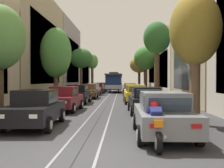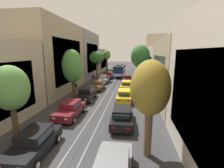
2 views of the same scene
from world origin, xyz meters
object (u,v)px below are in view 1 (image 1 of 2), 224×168
at_px(pedestrian_on_right_pavement, 76,88).
at_px(parked_car_green_far_left, 101,87).
at_px(parked_car_black_near_left, 35,108).
at_px(street_tree_kerb_right_second, 157,40).
at_px(parked_car_maroon_second_left, 64,99).
at_px(street_tree_kerb_right_fourth, 139,65).
at_px(street_tree_kerb_left_mid, 81,59).
at_px(street_tree_kerb_left_fourth, 92,63).
at_px(parked_car_yellow_mid_right, 135,94).
at_px(parked_car_brown_fourth_left, 88,91).
at_px(street_tree_kerb_left_second, 56,53).
at_px(parked_car_black_mid_left, 78,94).
at_px(parked_car_silver_fifth_left, 93,89).
at_px(cable_car_trolley, 114,82).
at_px(street_tree_kerb_right_near, 195,31).
at_px(parked_car_grey_near_right, 163,114).
at_px(parked_car_yellow_fourth_right, 132,91).
at_px(pedestrian_on_left_pavement, 55,91).
at_px(parked_car_maroon_sixth_left, 98,88).
at_px(parked_car_black_second_right, 145,100).
at_px(parked_car_maroon_fifth_right, 130,89).
at_px(street_tree_kerb_right_mid, 146,59).
at_px(motorcycle_with_rider, 155,125).

bearing_deg(pedestrian_on_right_pavement, parked_car_green_far_left, 76.93).
relative_size(parked_car_black_near_left, street_tree_kerb_right_second, 0.61).
bearing_deg(parked_car_maroon_second_left, street_tree_kerb_right_fourth, 77.62).
distance_m(street_tree_kerb_left_mid, street_tree_kerb_left_fourth, 11.85).
xyz_separation_m(parked_car_yellow_mid_right, pedestrian_on_right_pavement, (-7.35, 12.59, 0.13)).
bearing_deg(parked_car_brown_fourth_left, street_tree_kerb_left_second, -112.81).
bearing_deg(parked_car_black_mid_left, parked_car_silver_fifth_left, 89.98).
bearing_deg(cable_car_trolley, street_tree_kerb_right_near, -81.93).
xyz_separation_m(parked_car_maroon_second_left, parked_car_grey_near_right, (5.17, -7.57, 0.00)).
distance_m(parked_car_yellow_fourth_right, pedestrian_on_left_pavement, 8.38).
bearing_deg(parked_car_maroon_sixth_left, parked_car_black_second_right, -78.33).
height_order(parked_car_black_second_right, parked_car_yellow_mid_right, same).
bearing_deg(parked_car_maroon_second_left, street_tree_kerb_left_second, 108.70).
relative_size(parked_car_silver_fifth_left, parked_car_maroon_fifth_right, 1.00).
distance_m(parked_car_maroon_sixth_left, parked_car_maroon_fifth_right, 6.42).
xyz_separation_m(parked_car_maroon_fifth_right, street_tree_kerb_right_near, (2.13, -23.99, 3.38)).
bearing_deg(street_tree_kerb_right_second, pedestrian_on_left_pavement, 164.74).
height_order(parked_car_maroon_second_left, parked_car_black_second_right, same).
bearing_deg(street_tree_kerb_right_near, street_tree_kerb_right_mid, 89.69).
bearing_deg(parked_car_black_second_right, pedestrian_on_left_pavement, 128.22).
xyz_separation_m(parked_car_green_far_left, parked_car_yellow_fourth_right, (4.76, -17.50, 0.00)).
bearing_deg(street_tree_kerb_right_near, pedestrian_on_left_pavement, 125.06).
height_order(parked_car_black_second_right, pedestrian_on_left_pavement, pedestrian_on_left_pavement).
bearing_deg(cable_car_trolley, pedestrian_on_right_pavement, -120.96).
xyz_separation_m(parked_car_brown_fourth_left, parked_car_black_second_right, (5.05, -12.56, 0.00)).
distance_m(parked_car_grey_near_right, street_tree_kerb_right_mid, 27.80).
bearing_deg(parked_car_maroon_sixth_left, street_tree_kerb_right_fourth, 52.23).
height_order(parked_car_black_second_right, pedestrian_on_right_pavement, pedestrian_on_right_pavement).
relative_size(parked_car_black_near_left, parked_car_maroon_sixth_left, 1.01).
distance_m(parked_car_black_second_right, pedestrian_on_left_pavement, 13.21).
relative_size(parked_car_black_mid_left, street_tree_kerb_right_second, 0.60).
xyz_separation_m(parked_car_yellow_mid_right, parked_car_maroon_fifth_right, (-0.04, 13.36, 0.00)).
xyz_separation_m(street_tree_kerb_left_mid, street_tree_kerb_left_fourth, (0.26, 11.84, 0.19)).
height_order(parked_car_silver_fifth_left, parked_car_maroon_sixth_left, same).
bearing_deg(parked_car_brown_fourth_left, parked_car_grey_near_right, -75.15).
height_order(parked_car_grey_near_right, street_tree_kerb_right_fourth, street_tree_kerb_right_fourth).
bearing_deg(street_tree_kerb_left_second, parked_car_grey_near_right, -62.19).
xyz_separation_m(parked_car_black_mid_left, parked_car_grey_near_right, (5.24, -13.22, 0.00)).
height_order(parked_car_maroon_second_left, parked_car_black_mid_left, same).
xyz_separation_m(street_tree_kerb_right_second, pedestrian_on_right_pavement, (-9.31, 11.63, -4.64)).
relative_size(parked_car_maroon_sixth_left, street_tree_kerb_right_mid, 0.65).
height_order(parked_car_maroon_second_left, parked_car_maroon_fifth_right, same).
distance_m(parked_car_maroon_sixth_left, street_tree_kerb_left_mid, 5.74).
bearing_deg(parked_car_maroon_sixth_left, parked_car_black_near_left, -90.14).
bearing_deg(motorcycle_with_rider, parked_car_black_mid_left, 108.03).
height_order(parked_car_maroon_sixth_left, parked_car_black_second_right, same).
distance_m(parked_car_silver_fifth_left, cable_car_trolley, 9.17).
distance_m(parked_car_silver_fifth_left, parked_car_yellow_fourth_right, 7.69).
distance_m(parked_car_black_second_right, street_tree_kerb_left_second, 10.90).
relative_size(street_tree_kerb_right_near, pedestrian_on_right_pavement, 3.57).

